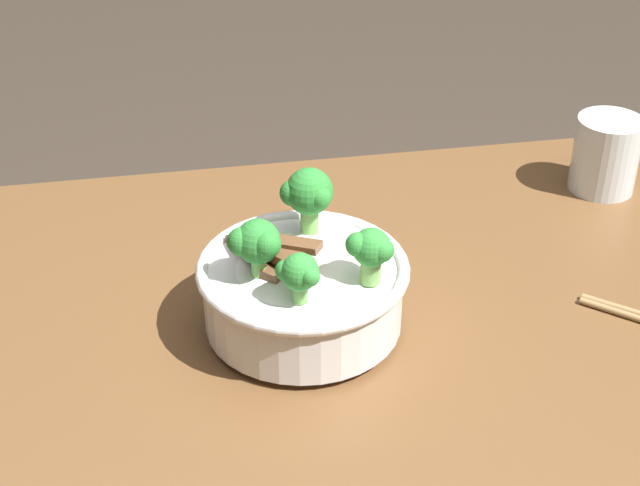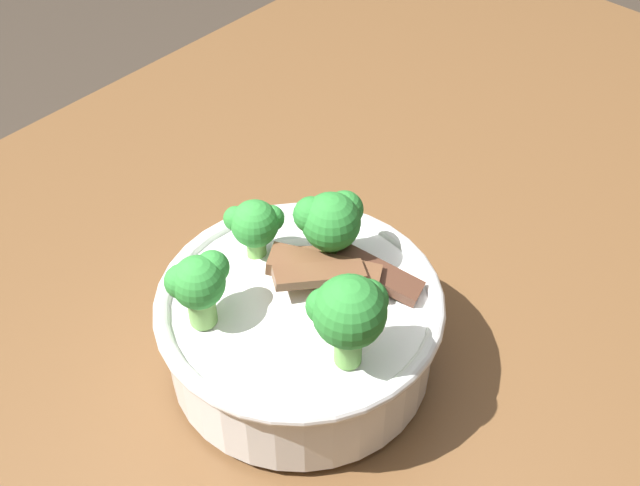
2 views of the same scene
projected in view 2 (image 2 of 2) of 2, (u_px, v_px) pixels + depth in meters
The scene contains 2 objects.
dining_table at pixel (189, 480), 0.66m from camera, with size 1.54×0.77×0.76m.
rice_bowl at pixel (300, 318), 0.59m from camera, with size 0.21×0.21×0.14m.
Camera 2 is at (-0.18, -0.31, 1.26)m, focal length 46.66 mm.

